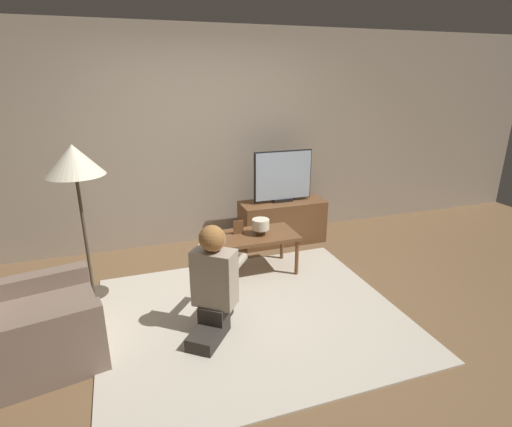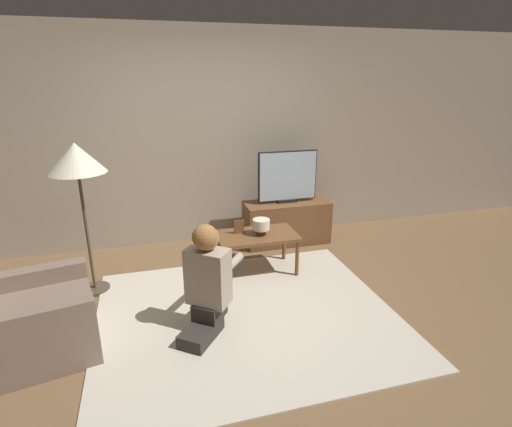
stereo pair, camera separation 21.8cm
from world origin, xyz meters
The scene contains 11 objects.
ground_plane centered at (0.00, 0.00, 0.00)m, with size 10.00×10.00×0.00m, color brown.
wall_back centered at (0.00, 1.93, 1.30)m, with size 10.00×0.06×2.60m.
rug centered at (0.00, 0.00, 0.01)m, with size 2.60×2.22×0.02m.
tv_stand centered at (0.90, 1.51, 0.27)m, with size 1.07×0.43×0.54m.
tv centered at (0.90, 1.51, 0.86)m, with size 0.75×0.08×0.64m.
coffee_table centered at (0.31, 0.79, 0.40)m, with size 0.84×0.49×0.45m.
floor_lamp centered at (-1.35, 0.85, 1.29)m, with size 0.51×0.51×1.48m.
armchair centered at (-1.72, -0.02, 0.28)m, with size 1.00×0.97×0.87m.
person_kneeling centered at (-0.36, -0.11, 0.49)m, with size 0.66×0.75×0.94m.
picture_frame centered at (0.14, 0.87, 0.52)m, with size 0.11×0.01×0.15m.
table_lamp centered at (0.35, 0.78, 0.55)m, with size 0.18×0.18×0.17m.
Camera 1 is at (-0.95, -2.91, 2.04)m, focal length 28.00 mm.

